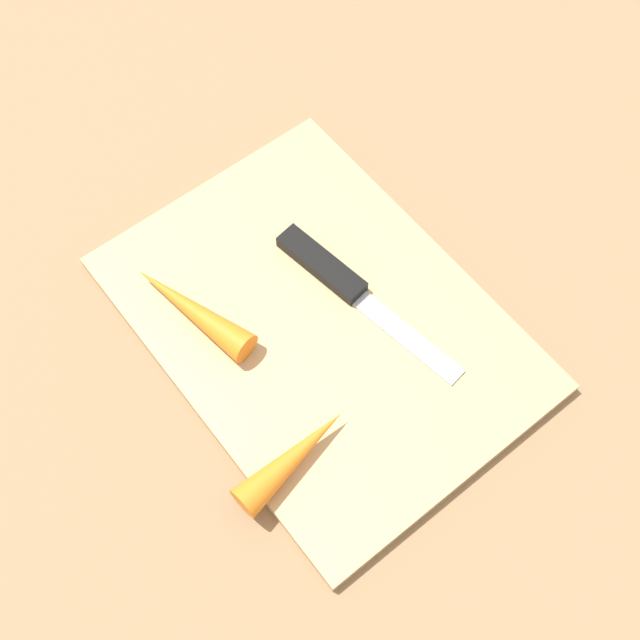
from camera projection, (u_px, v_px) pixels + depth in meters
name	position (u px, v px, depth m)	size (l,w,h in m)	color
ground_plane	(320.00, 326.00, 0.72)	(1.40, 1.40, 0.00)	#8C6D4C
cutting_board	(320.00, 323.00, 0.71)	(0.36, 0.26, 0.01)	tan
knife	(333.00, 274.00, 0.72)	(0.20, 0.05, 0.01)	#B7B7BC
carrot_long	(191.00, 309.00, 0.70)	(0.03, 0.03, 0.12)	orange
carrot_short	(293.00, 457.00, 0.64)	(0.03, 0.03, 0.11)	orange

